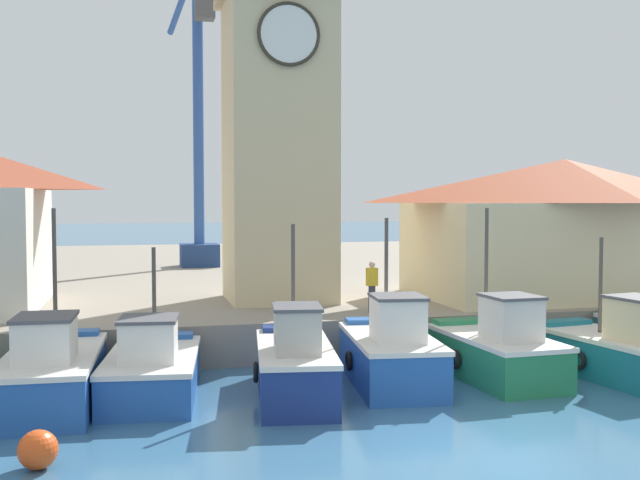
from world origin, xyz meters
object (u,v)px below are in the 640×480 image
object	(u,v)px
fishing_boat_mid_left	(295,365)
fishing_boat_center	(391,353)
port_crane_near	(198,155)
clock_tower	(278,98)
mooring_buoy	(38,450)
fishing_boat_left_inner	(152,368)
dock_worker_near_tower	(372,286)
fishing_boat_mid_right	(497,350)
warehouse_right	(564,226)
fishing_boat_left_outer	(52,372)
fishing_boat_right_inner	(617,350)

from	to	relation	value
fishing_boat_mid_left	fishing_boat_center	bearing A→B (deg)	14.37
fishing_boat_center	port_crane_near	size ratio (longest dim) A/B	0.29
fishing_boat_mid_left	clock_tower	xyz separation A→B (m)	(1.22, 8.49, 7.52)
port_crane_near	mooring_buoy	size ratio (longest dim) A/B	23.30
fishing_boat_left_inner	dock_worker_near_tower	distance (m)	8.01
fishing_boat_center	port_crane_near	xyz separation A→B (m)	(-3.08, 22.35, 6.36)
fishing_boat_mid_right	mooring_buoy	size ratio (longest dim) A/B	6.47
clock_tower	warehouse_right	size ratio (longest dim) A/B	1.37
fishing_boat_left_outer	mooring_buoy	xyz separation A→B (m)	(0.21, -4.36, -0.42)
port_crane_near	fishing_boat_left_outer	bearing A→B (deg)	-103.15
fishing_boat_left_outer	fishing_boat_right_inner	distance (m)	14.39
fishing_boat_left_outer	fishing_boat_mid_left	distance (m)	5.66
fishing_boat_left_outer	dock_worker_near_tower	distance (m)	10.10
fishing_boat_center	mooring_buoy	xyz separation A→B (m)	(-8.08, -4.30, -0.47)
mooring_buoy	fishing_boat_left_inner	bearing A→B (deg)	65.64
fishing_boat_right_inner	warehouse_right	distance (m)	8.47
fishing_boat_mid_right	port_crane_near	distance (m)	24.11
fishing_boat_mid_left	mooring_buoy	xyz separation A→B (m)	(-5.40, -3.61, -0.46)
port_crane_near	fishing_boat_center	bearing A→B (deg)	-82.15
fishing_boat_mid_left	dock_worker_near_tower	bearing A→B (deg)	54.32
fishing_boat_mid_right	dock_worker_near_tower	size ratio (longest dim) A/B	2.81
fishing_boat_mid_right	warehouse_right	size ratio (longest dim) A/B	0.41
clock_tower	fishing_boat_left_outer	bearing A→B (deg)	-131.37
fishing_boat_mid_right	fishing_boat_right_inner	xyz separation A→B (m)	(3.15, -0.70, -0.02)
mooring_buoy	clock_tower	bearing A→B (deg)	61.34
warehouse_right	fishing_boat_center	bearing A→B (deg)	-144.08
fishing_boat_center	clock_tower	size ratio (longest dim) A/B	0.31
fishing_boat_left_outer	clock_tower	distance (m)	12.80
dock_worker_near_tower	port_crane_near	bearing A→B (deg)	102.16
fishing_boat_mid_left	port_crane_near	bearing A→B (deg)	91.00
fishing_boat_center	clock_tower	xyz separation A→B (m)	(-1.47, 7.81, 7.51)
fishing_boat_left_inner	fishing_boat_center	bearing A→B (deg)	-2.58
fishing_boat_right_inner	mooring_buoy	xyz separation A→B (m)	(-14.16, -3.49, -0.41)
fishing_boat_left_outer	fishing_boat_center	size ratio (longest dim) A/B	1.09
fishing_boat_center	fishing_boat_mid_right	distance (m)	2.93
fishing_boat_left_inner	fishing_boat_mid_left	size ratio (longest dim) A/B	1.00
clock_tower	warehouse_right	bearing A→B (deg)	-6.94
fishing_boat_mid_right	warehouse_right	bearing A→B (deg)	47.49
fishing_boat_left_inner	fishing_boat_center	world-z (taller)	fishing_boat_center
fishing_boat_mid_right	clock_tower	size ratio (longest dim) A/B	0.30
fishing_boat_center	fishing_boat_mid_left	bearing A→B (deg)	-165.63
fishing_boat_left_inner	mooring_buoy	world-z (taller)	fishing_boat_left_inner
fishing_boat_right_inner	warehouse_right	xyz separation A→B (m)	(2.94, 7.34, 3.05)
fishing_boat_left_inner	fishing_boat_right_inner	size ratio (longest dim) A/B	1.01
port_crane_near	mooring_buoy	world-z (taller)	port_crane_near
fishing_boat_right_inner	fishing_boat_left_outer	bearing A→B (deg)	176.57
fishing_boat_right_inner	fishing_boat_center	bearing A→B (deg)	172.44
fishing_boat_mid_right	port_crane_near	bearing A→B (deg)	104.98
clock_tower	mooring_buoy	size ratio (longest dim) A/B	21.52
dock_worker_near_tower	fishing_boat_mid_left	bearing A→B (deg)	-125.68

